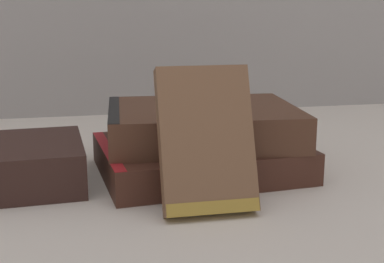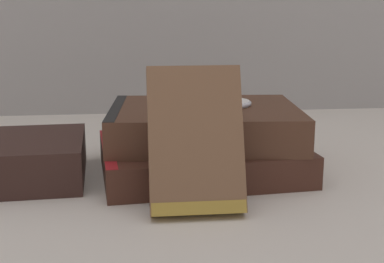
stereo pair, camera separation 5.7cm
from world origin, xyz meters
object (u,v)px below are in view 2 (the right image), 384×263
object	(u,v)px
book_flat_bottom	(196,158)
book_leaning_front	(196,146)
pocket_watch	(229,103)
book_flat_top	(200,124)

from	to	relation	value
book_flat_bottom	book_leaning_front	bearing A→B (deg)	-102.19
pocket_watch	book_flat_top	bearing A→B (deg)	-170.67
pocket_watch	book_flat_bottom	bearing A→B (deg)	-158.24
book_flat_bottom	book_flat_top	distance (m)	0.04
book_flat_bottom	book_leaning_front	distance (m)	0.12
book_flat_bottom	pocket_watch	bearing A→B (deg)	16.40
book_flat_top	pocket_watch	bearing A→B (deg)	13.26
book_leaning_front	pocket_watch	size ratio (longest dim) A/B	2.48
pocket_watch	book_leaning_front	bearing A→B (deg)	-112.83
book_flat_bottom	pocket_watch	xyz separation A→B (m)	(0.04, 0.02, 0.06)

